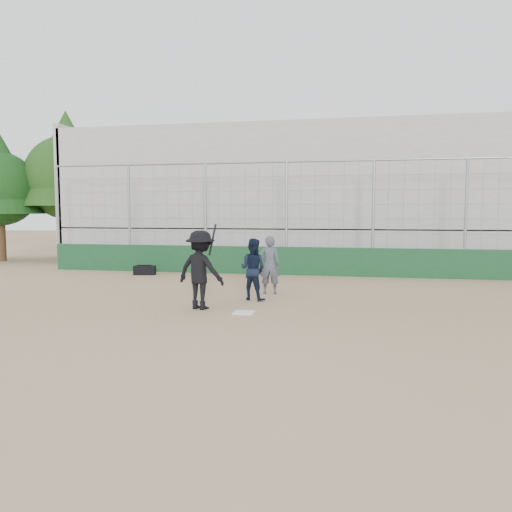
% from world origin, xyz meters
% --- Properties ---
extents(ground, '(90.00, 90.00, 0.00)m').
position_xyz_m(ground, '(0.00, 0.00, 0.00)').
color(ground, '#806445').
rests_on(ground, ground).
extents(home_plate, '(0.44, 0.44, 0.02)m').
position_xyz_m(home_plate, '(0.00, 0.00, 0.01)').
color(home_plate, white).
rests_on(home_plate, ground).
extents(backstop, '(18.10, 0.25, 4.04)m').
position_xyz_m(backstop, '(0.00, 7.00, 0.96)').
color(backstop, '#123B1F').
rests_on(backstop, ground).
extents(bleachers, '(20.25, 6.70, 6.98)m').
position_xyz_m(bleachers, '(0.00, 11.95, 2.92)').
color(bleachers, '#9E9E9E').
rests_on(bleachers, ground).
extents(tree_left, '(4.48, 4.48, 7.00)m').
position_xyz_m(tree_left, '(-11.00, 11.00, 4.39)').
color(tree_left, '#331F12').
rests_on(tree_left, ground).
extents(batter_at_plate, '(1.31, 0.98, 1.96)m').
position_xyz_m(batter_at_plate, '(-1.08, 0.29, 0.91)').
color(batter_at_plate, black).
rests_on(batter_at_plate, ground).
extents(catcher_crouched, '(0.94, 0.86, 1.07)m').
position_xyz_m(catcher_crouched, '(-0.13, 1.64, 0.53)').
color(catcher_crouched, black).
rests_on(catcher_crouched, ground).
extents(umpire, '(0.60, 0.40, 1.44)m').
position_xyz_m(umpire, '(0.12, 2.69, 0.72)').
color(umpire, '#444A56').
rests_on(umpire, ground).
extents(equipment_bag, '(0.81, 0.46, 0.36)m').
position_xyz_m(equipment_bag, '(-4.96, 5.96, 0.16)').
color(equipment_bag, black).
rests_on(equipment_bag, ground).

